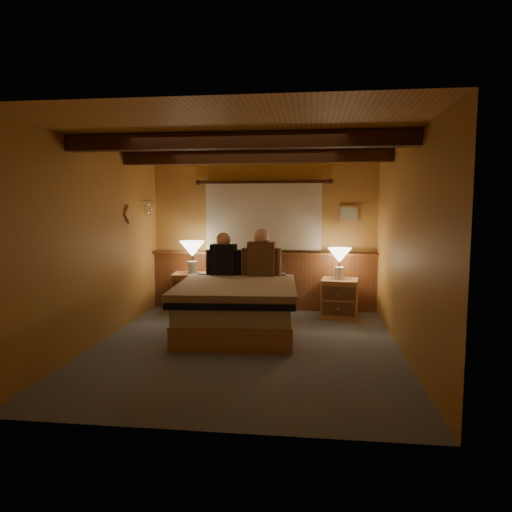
% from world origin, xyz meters
% --- Properties ---
extents(floor, '(4.20, 4.20, 0.00)m').
position_xyz_m(floor, '(0.00, 0.00, 0.00)').
color(floor, '#575C67').
rests_on(floor, ground).
extents(ceiling, '(4.20, 4.20, 0.00)m').
position_xyz_m(ceiling, '(0.00, 0.00, 2.40)').
color(ceiling, '#D89B51').
rests_on(ceiling, wall_back).
extents(wall_back, '(3.60, 0.00, 3.60)m').
position_xyz_m(wall_back, '(0.00, 2.10, 1.20)').
color(wall_back, '#B78441').
rests_on(wall_back, floor).
extents(wall_left, '(0.00, 4.20, 4.20)m').
position_xyz_m(wall_left, '(-1.80, 0.00, 1.20)').
color(wall_left, '#B78441').
rests_on(wall_left, floor).
extents(wall_right, '(0.00, 4.20, 4.20)m').
position_xyz_m(wall_right, '(1.80, 0.00, 1.20)').
color(wall_right, '#B78441').
rests_on(wall_right, floor).
extents(wall_front, '(3.60, 0.00, 3.60)m').
position_xyz_m(wall_front, '(0.00, -2.10, 1.20)').
color(wall_front, '#B78441').
rests_on(wall_front, floor).
extents(wainscot, '(3.60, 0.23, 0.94)m').
position_xyz_m(wainscot, '(0.00, 2.04, 0.49)').
color(wainscot, brown).
rests_on(wainscot, wall_back).
extents(curtain_window, '(2.18, 0.09, 1.11)m').
position_xyz_m(curtain_window, '(0.00, 2.03, 1.52)').
color(curtain_window, '#412510').
rests_on(curtain_window, wall_back).
extents(ceiling_beams, '(3.60, 1.65, 0.16)m').
position_xyz_m(ceiling_beams, '(0.00, 0.15, 2.31)').
color(ceiling_beams, '#412510').
rests_on(ceiling_beams, ceiling).
extents(coat_rail, '(0.05, 0.55, 0.24)m').
position_xyz_m(coat_rail, '(-1.72, 1.58, 1.67)').
color(coat_rail, silver).
rests_on(coat_rail, wall_left).
extents(framed_print, '(0.30, 0.04, 0.25)m').
position_xyz_m(framed_print, '(1.35, 2.08, 1.55)').
color(framed_print, tan).
rests_on(framed_print, wall_back).
extents(bed, '(1.63, 2.03, 0.66)m').
position_xyz_m(bed, '(-0.20, 0.64, 0.34)').
color(bed, '#B47B4C').
rests_on(bed, floor).
extents(nightstand_left, '(0.61, 0.56, 0.62)m').
position_xyz_m(nightstand_left, '(-1.11, 1.72, 0.31)').
color(nightstand_left, '#B47B4C').
rests_on(nightstand_left, floor).
extents(nightstand_right, '(0.58, 0.53, 0.58)m').
position_xyz_m(nightstand_right, '(1.20, 1.60, 0.29)').
color(nightstand_right, '#B47B4C').
rests_on(nightstand_right, floor).
extents(lamp_left, '(0.39, 0.39, 0.51)m').
position_xyz_m(lamp_left, '(-1.08, 1.68, 0.97)').
color(lamp_left, white).
rests_on(lamp_left, nightstand_left).
extents(lamp_right, '(0.36, 0.36, 0.46)m').
position_xyz_m(lamp_right, '(1.19, 1.64, 0.91)').
color(lamp_right, white).
rests_on(lamp_right, nightstand_right).
extents(person_left, '(0.53, 0.23, 0.65)m').
position_xyz_m(person_left, '(-0.51, 1.31, 0.92)').
color(person_left, black).
rests_on(person_left, bed).
extents(person_right, '(0.58, 0.23, 0.70)m').
position_xyz_m(person_right, '(0.05, 1.29, 0.94)').
color(person_right, '#523620').
rests_on(person_right, bed).
extents(duffel_bag, '(0.51, 0.39, 0.32)m').
position_xyz_m(duffel_bag, '(-0.86, 1.12, 0.14)').
color(duffel_bag, black).
rests_on(duffel_bag, floor).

